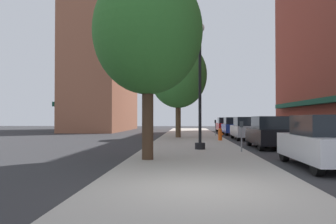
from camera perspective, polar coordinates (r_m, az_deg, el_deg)
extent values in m
plane|color=#2D2D30|center=(25.58, 12.86, -4.51)|extent=(90.00, 90.00, 0.00)
cube|color=#A8A399|center=(26.21, 3.81, -4.32)|extent=(4.80, 50.00, 0.12)
cube|color=#144C38|center=(31.55, 25.42, 1.85)|extent=(0.90, 34.00, 0.50)
cube|color=#9E6047|center=(46.23, -10.40, 9.46)|extent=(6.00, 18.00, 19.95)
cube|color=#144C38|center=(46.39, -14.45, 0.89)|extent=(0.90, 15.30, 0.50)
cylinder|color=black|center=(16.31, 5.27, -5.57)|extent=(0.48, 0.48, 0.30)
cylinder|color=black|center=(16.32, 5.25, 4.10)|extent=(0.14, 0.14, 5.20)
sphere|color=silver|center=(16.80, 5.24, 13.59)|extent=(0.44, 0.44, 0.44)
cylinder|color=#E05614|center=(23.01, 8.53, -3.84)|extent=(0.26, 0.26, 0.62)
sphere|color=#E05614|center=(22.99, 8.53, -2.95)|extent=(0.24, 0.24, 0.24)
cylinder|color=#E05614|center=(23.02, 8.88, -3.62)|extent=(0.12, 0.10, 0.10)
cylinder|color=slate|center=(15.30, 11.95, -4.44)|extent=(0.06, 0.06, 1.05)
cube|color=#33383D|center=(15.28, 11.94, -1.98)|extent=(0.14, 0.09, 0.26)
cylinder|color=slate|center=(29.25, 7.77, -2.83)|extent=(0.06, 0.06, 1.05)
cube|color=#33383D|center=(29.24, 7.77, -1.54)|extent=(0.14, 0.09, 0.26)
cylinder|color=#4C3823|center=(26.45, 1.68, -0.79)|extent=(0.40, 0.40, 3.11)
ellipsoid|color=#387F33|center=(26.66, 1.67, 6.10)|extent=(4.39, 4.39, 5.05)
cylinder|color=#422D1E|center=(12.20, -3.35, -0.63)|extent=(0.40, 0.40, 3.05)
ellipsoid|color=#2D6B28|center=(12.58, -3.33, 13.05)|extent=(3.86, 3.86, 4.44)
cylinder|color=black|center=(13.29, 18.52, -6.32)|extent=(0.22, 0.64, 0.64)
cylinder|color=black|center=(13.78, 24.82, -6.09)|extent=(0.22, 0.64, 0.64)
cylinder|color=black|center=(10.26, 23.28, -7.87)|extent=(0.22, 0.64, 0.64)
cube|color=silver|center=(11.99, 24.15, -5.33)|extent=(1.80, 4.30, 0.76)
cube|color=black|center=(11.82, 24.39, -1.99)|extent=(1.56, 2.20, 0.64)
cylinder|color=black|center=(20.30, 13.14, -4.51)|extent=(0.22, 0.64, 0.64)
cylinder|color=black|center=(20.63, 17.42, -4.44)|extent=(0.22, 0.64, 0.64)
cylinder|color=black|center=(17.17, 14.99, -5.14)|extent=(0.22, 0.64, 0.64)
cylinder|color=black|center=(17.55, 20.00, -5.02)|extent=(0.22, 0.64, 0.64)
cube|color=black|center=(18.88, 16.31, -3.79)|extent=(1.80, 4.30, 0.76)
cube|color=black|center=(18.71, 16.41, -1.67)|extent=(1.56, 2.20, 0.64)
cylinder|color=black|center=(27.57, 10.50, -3.60)|extent=(0.22, 0.64, 0.64)
cylinder|color=black|center=(27.81, 13.70, -3.57)|extent=(0.22, 0.64, 0.64)
cylinder|color=black|center=(24.40, 11.46, -3.93)|extent=(0.22, 0.64, 0.64)
cylinder|color=black|center=(24.67, 15.05, -3.89)|extent=(0.22, 0.64, 0.64)
cube|color=#B2B2BA|center=(26.09, 12.65, -3.04)|extent=(1.80, 4.30, 0.76)
cube|color=black|center=(25.93, 12.70, -1.50)|extent=(1.56, 2.20, 0.64)
cylinder|color=black|center=(34.72, 9.00, -3.08)|extent=(0.22, 0.64, 0.64)
cylinder|color=black|center=(34.91, 11.55, -3.06)|extent=(0.22, 0.64, 0.64)
cylinder|color=black|center=(31.54, 9.58, -3.28)|extent=(0.22, 0.64, 0.64)
cylinder|color=black|center=(31.75, 12.39, -3.26)|extent=(0.22, 0.64, 0.64)
cube|color=#1E389E|center=(33.21, 10.61, -2.62)|extent=(1.80, 4.30, 0.76)
cube|color=black|center=(33.05, 10.64, -1.41)|extent=(1.56, 2.20, 0.64)
cylinder|color=black|center=(41.62, 8.04, -2.75)|extent=(0.22, 0.64, 0.64)
cylinder|color=black|center=(41.78, 10.17, -2.73)|extent=(0.22, 0.64, 0.64)
cylinder|color=black|center=(38.43, 8.44, -2.89)|extent=(0.22, 0.64, 0.64)
cylinder|color=black|center=(38.60, 10.75, -2.87)|extent=(0.22, 0.64, 0.64)
cube|color=red|center=(40.09, 9.34, -2.35)|extent=(1.80, 4.30, 0.76)
cube|color=black|center=(39.93, 9.36, -1.35)|extent=(1.56, 2.20, 0.64)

